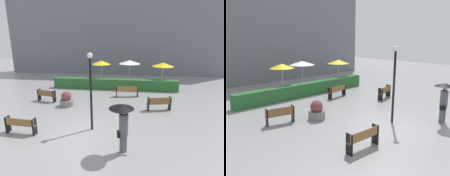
% 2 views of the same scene
% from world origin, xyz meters
% --- Properties ---
extents(ground_plane, '(60.00, 60.00, 0.00)m').
position_xyz_m(ground_plane, '(0.00, 0.00, 0.00)').
color(ground_plane, gray).
extents(bench_back_row, '(1.89, 0.63, 0.87)m').
position_xyz_m(bench_back_row, '(2.14, 6.31, 0.53)').
color(bench_back_row, olive).
rests_on(bench_back_row, ground).
extents(bench_far_right, '(1.63, 0.69, 0.92)m').
position_xyz_m(bench_far_right, '(4.43, 3.60, 0.54)').
color(bench_far_right, brown).
rests_on(bench_far_right, ground).
extents(bench_near_left, '(1.65, 0.44, 0.87)m').
position_xyz_m(bench_near_left, '(-2.88, -0.53, 0.52)').
color(bench_near_left, olive).
rests_on(bench_near_left, ground).
extents(bench_far_left, '(1.54, 0.66, 0.91)m').
position_xyz_m(bench_far_left, '(-3.88, 4.33, 0.54)').
color(bench_far_left, brown).
rests_on(bench_far_left, ground).
extents(pedestrian_with_umbrella, '(1.03, 1.03, 2.19)m').
position_xyz_m(pedestrian_with_umbrella, '(2.36, -1.51, 1.44)').
color(pedestrian_with_umbrella, '#4C515B').
rests_on(pedestrian_with_umbrella, ground).
extents(planter_pot, '(0.94, 0.94, 1.07)m').
position_xyz_m(planter_pot, '(-2.01, 3.62, 0.46)').
color(planter_pot, slate).
rests_on(planter_pot, ground).
extents(lamp_post, '(0.28, 0.28, 4.06)m').
position_xyz_m(lamp_post, '(0.59, 0.40, 2.48)').
color(lamp_post, black).
rests_on(lamp_post, ground).
extents(patio_umbrella_yellow, '(1.84, 1.84, 2.50)m').
position_xyz_m(patio_umbrella_yellow, '(-0.60, 9.64, 2.32)').
color(patio_umbrella_yellow, silver).
rests_on(patio_umbrella_yellow, ground).
extents(patio_umbrella_white, '(2.20, 2.20, 2.43)m').
position_xyz_m(patio_umbrella_white, '(2.13, 10.88, 2.25)').
color(patio_umbrella_white, silver).
rests_on(patio_umbrella_white, ground).
extents(patio_umbrella_yellow_far, '(2.00, 2.00, 2.42)m').
position_xyz_m(patio_umbrella_yellow_far, '(5.31, 9.57, 2.24)').
color(patio_umbrella_yellow_far, silver).
rests_on(patio_umbrella_yellow_far, ground).
extents(hedge_strip, '(11.52, 0.70, 0.99)m').
position_xyz_m(hedge_strip, '(0.85, 8.40, 0.49)').
color(hedge_strip, '#28602D').
rests_on(hedge_strip, ground).
extents(building_facade, '(28.00, 1.20, 11.28)m').
position_xyz_m(building_facade, '(0.00, 16.00, 5.64)').
color(building_facade, slate).
rests_on(building_facade, ground).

